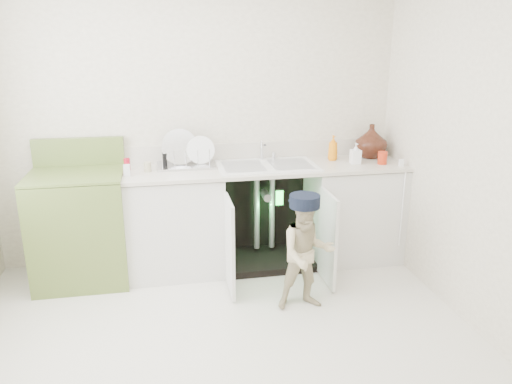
% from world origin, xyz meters
% --- Properties ---
extents(ground, '(3.50, 3.50, 0.00)m').
position_xyz_m(ground, '(0.00, 0.00, 0.00)').
color(ground, beige).
rests_on(ground, ground).
extents(room_shell, '(6.00, 5.50, 1.26)m').
position_xyz_m(room_shell, '(0.00, 0.00, 1.25)').
color(room_shell, '#EEE5CC').
rests_on(room_shell, ground).
extents(counter_run, '(2.44, 1.02, 1.21)m').
position_xyz_m(counter_run, '(0.57, 1.21, 0.47)').
color(counter_run, silver).
rests_on(counter_run, ground).
extents(avocado_stove, '(0.74, 0.65, 1.15)m').
position_xyz_m(avocado_stove, '(-1.02, 1.18, 0.48)').
color(avocado_stove, olive).
rests_on(avocado_stove, ground).
extents(repair_worker, '(0.42, 0.66, 0.88)m').
position_xyz_m(repair_worker, '(0.68, 0.37, 0.45)').
color(repair_worker, beige).
rests_on(repair_worker, ground).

